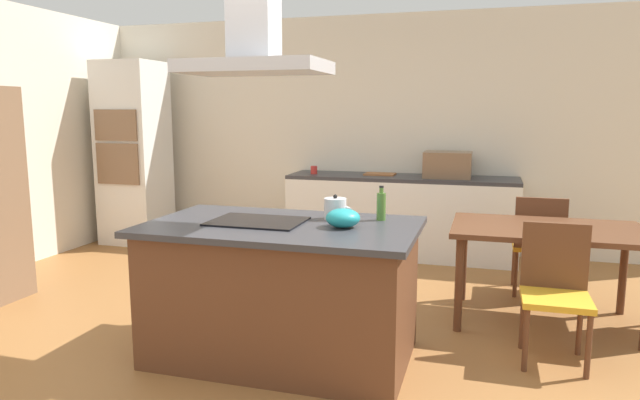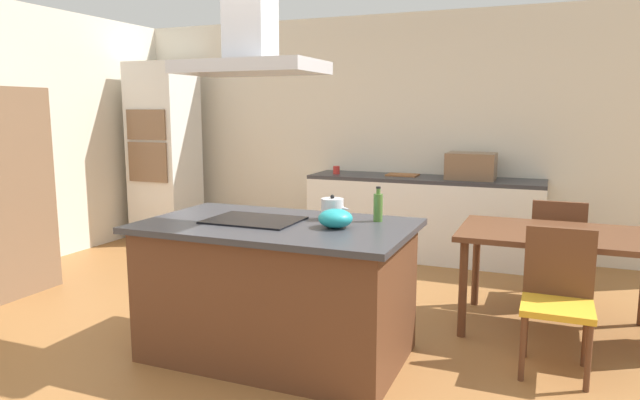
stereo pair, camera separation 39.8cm
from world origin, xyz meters
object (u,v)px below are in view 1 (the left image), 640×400
at_px(cooktop, 257,221).
at_px(countertop_microwave, 448,165).
at_px(dining_table, 547,238).
at_px(chair_facing_back_wall, 539,239).
at_px(coffee_mug_red, 314,170).
at_px(cutting_board, 380,174).
at_px(range_hood, 254,32).
at_px(mixing_bowl, 343,218).
at_px(tea_kettle, 335,209).
at_px(chair_facing_island, 555,283).
at_px(wall_oven_stack, 134,153).
at_px(olive_oil_bottle, 381,206).

xyz_separation_m(cooktop, countertop_microwave, (1.01, 2.88, 0.13)).
height_order(cooktop, dining_table, cooktop).
bearing_deg(countertop_microwave, chair_facing_back_wall, -50.90).
distance_m(cooktop, coffee_mug_red, 2.86).
height_order(cutting_board, range_hood, range_hood).
bearing_deg(dining_table, mixing_bowl, -138.81).
bearing_deg(tea_kettle, chair_facing_back_wall, 47.70).
bearing_deg(tea_kettle, chair_facing_island, 9.26).
xyz_separation_m(tea_kettle, coffee_mug_red, (-0.94, 2.57, -0.03)).
xyz_separation_m(tea_kettle, mixing_bowl, (0.11, -0.25, -0.01)).
height_order(coffee_mug_red, cutting_board, coffee_mug_red).
distance_m(tea_kettle, range_hood, 1.25).
height_order(mixing_bowl, chair_facing_island, mixing_bowl).
bearing_deg(range_hood, chair_facing_island, 14.30).
xyz_separation_m(wall_oven_stack, chair_facing_back_wall, (4.62, -0.84, -0.59)).
distance_m(mixing_bowl, coffee_mug_red, 3.00).
distance_m(chair_facing_back_wall, range_hood, 3.06).
xyz_separation_m(mixing_bowl, dining_table, (1.31, 1.14, -0.29)).
bearing_deg(range_hood, tea_kettle, 28.28).
xyz_separation_m(tea_kettle, countertop_microwave, (0.55, 2.63, 0.07)).
relative_size(countertop_microwave, wall_oven_stack, 0.23).
distance_m(olive_oil_bottle, chair_facing_island, 1.24).
height_order(olive_oil_bottle, cutting_board, olive_oil_bottle).
height_order(cutting_board, dining_table, cutting_board).
distance_m(olive_oil_bottle, countertop_microwave, 2.59).
relative_size(cutting_board, wall_oven_stack, 0.15).
bearing_deg(countertop_microwave, olive_oil_bottle, -95.58).
bearing_deg(cooktop, coffee_mug_red, 99.62).
xyz_separation_m(mixing_bowl, wall_oven_stack, (-3.31, 2.64, 0.14)).
bearing_deg(chair_facing_island, cooktop, -165.70).
xyz_separation_m(tea_kettle, cutting_board, (-0.19, 2.68, -0.06)).
xyz_separation_m(mixing_bowl, cutting_board, (-0.31, 2.93, -0.05)).
relative_size(dining_table, chair_facing_island, 1.57).
bearing_deg(countertop_microwave, dining_table, -63.39).
distance_m(olive_oil_bottle, coffee_mug_red, 2.80).
bearing_deg(olive_oil_bottle, mixing_bowl, -121.95).
relative_size(tea_kettle, cutting_board, 0.59).
height_order(coffee_mug_red, chair_facing_back_wall, coffee_mug_red).
distance_m(cooktop, tea_kettle, 0.53).
relative_size(cooktop, range_hood, 0.67).
bearing_deg(coffee_mug_red, chair_facing_back_wall, -23.06).
relative_size(countertop_microwave, cutting_board, 1.47).
xyz_separation_m(countertop_microwave, wall_oven_stack, (-3.75, -0.23, 0.06)).
bearing_deg(olive_oil_bottle, range_hood, -158.54).
bearing_deg(countertop_microwave, mixing_bowl, -98.65).
height_order(olive_oil_bottle, mixing_bowl, olive_oil_bottle).
distance_m(cutting_board, wall_oven_stack, 3.02).
height_order(cooktop, tea_kettle, tea_kettle).
distance_m(tea_kettle, coffee_mug_red, 2.73).
bearing_deg(tea_kettle, cutting_board, 94.15).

